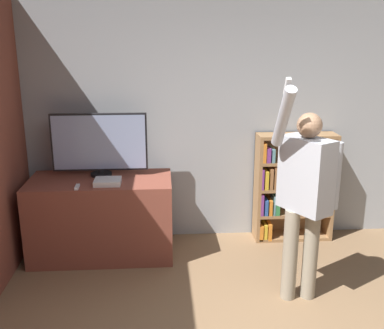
{
  "coord_description": "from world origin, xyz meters",
  "views": [
    {
      "loc": [
        -0.77,
        -2.27,
        2.23
      ],
      "look_at": [
        -0.51,
        1.67,
        1.12
      ],
      "focal_mm": 42.0,
      "sensor_mm": 36.0,
      "label": 1
    }
  ],
  "objects_px": {
    "bookshelf": "(287,188)",
    "game_console": "(108,182)",
    "television": "(100,144)",
    "person": "(305,190)"
  },
  "relations": [
    {
      "from": "television",
      "to": "game_console",
      "type": "bearing_deg",
      "value": -71.27
    },
    {
      "from": "game_console",
      "to": "person",
      "type": "distance_m",
      "value": 1.91
    },
    {
      "from": "bookshelf",
      "to": "television",
      "type": "bearing_deg",
      "value": -175.81
    },
    {
      "from": "television",
      "to": "bookshelf",
      "type": "distance_m",
      "value": 2.13
    },
    {
      "from": "bookshelf",
      "to": "person",
      "type": "relative_size",
      "value": 0.62
    },
    {
      "from": "bookshelf",
      "to": "game_console",
      "type": "bearing_deg",
      "value": -167.16
    },
    {
      "from": "television",
      "to": "bookshelf",
      "type": "bearing_deg",
      "value": 4.19
    },
    {
      "from": "game_console",
      "to": "bookshelf",
      "type": "distance_m",
      "value": 2.01
    },
    {
      "from": "television",
      "to": "person",
      "type": "bearing_deg",
      "value": -31.07
    },
    {
      "from": "game_console",
      "to": "bookshelf",
      "type": "height_order",
      "value": "bookshelf"
    }
  ]
}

